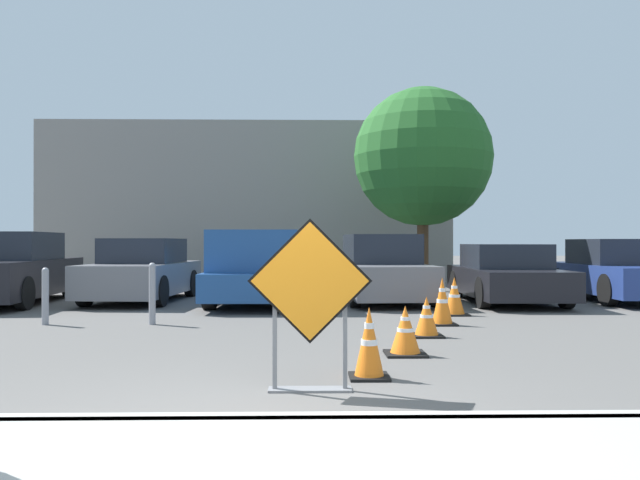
# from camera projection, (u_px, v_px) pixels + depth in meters

# --- Properties ---
(ground_plane) EXTENTS (96.00, 96.00, 0.00)m
(ground_plane) POSITION_uv_depth(u_px,v_px,m) (289.00, 301.00, 14.42)
(ground_plane) COLOR #565451
(curb_lip) EXTENTS (23.89, 0.20, 0.14)m
(curb_lip) POSITION_uv_depth(u_px,v_px,m) (245.00, 426.00, 4.42)
(curb_lip) COLOR #999993
(curb_lip) RESTS_ON ground_plane
(road_closed_sign) EXTENTS (1.15, 0.20, 1.59)m
(road_closed_sign) POSITION_uv_depth(u_px,v_px,m) (310.00, 295.00, 5.72)
(road_closed_sign) COLOR black
(road_closed_sign) RESTS_ON ground_plane
(traffic_cone_nearest) EXTENTS (0.40, 0.40, 0.72)m
(traffic_cone_nearest) POSITION_uv_depth(u_px,v_px,m) (369.00, 343.00, 6.29)
(traffic_cone_nearest) COLOR black
(traffic_cone_nearest) RESTS_ON ground_plane
(traffic_cone_second) EXTENTS (0.49, 0.49, 0.60)m
(traffic_cone_second) POSITION_uv_depth(u_px,v_px,m) (405.00, 331.00, 7.58)
(traffic_cone_second) COLOR black
(traffic_cone_second) RESTS_ON ground_plane
(traffic_cone_third) EXTENTS (0.46, 0.46, 0.58)m
(traffic_cone_third) POSITION_uv_depth(u_px,v_px,m) (427.00, 317.00, 9.06)
(traffic_cone_third) COLOR black
(traffic_cone_third) RESTS_ON ground_plane
(traffic_cone_fourth) EXTENTS (0.45, 0.45, 0.79)m
(traffic_cone_fourth) POSITION_uv_depth(u_px,v_px,m) (442.00, 302.00, 10.33)
(traffic_cone_fourth) COLOR black
(traffic_cone_fourth) RESTS_ON ground_plane
(traffic_cone_fifth) EXTENTS (0.51, 0.51, 0.72)m
(traffic_cone_fifth) POSITION_uv_depth(u_px,v_px,m) (454.00, 297.00, 11.71)
(traffic_cone_fifth) COLOR black
(traffic_cone_fifth) RESTS_ON ground_plane
(parked_car_second) EXTENTS (2.08, 4.71, 1.60)m
(parked_car_second) POSITION_uv_depth(u_px,v_px,m) (11.00, 271.00, 13.95)
(parked_car_second) COLOR black
(parked_car_second) RESTS_ON ground_plane
(parked_car_third) EXTENTS (2.05, 4.19, 1.46)m
(parked_car_third) POSITION_uv_depth(u_px,v_px,m) (143.00, 272.00, 14.52)
(parked_car_third) COLOR slate
(parked_car_third) RESTS_ON ground_plane
(pickup_truck) EXTENTS (2.12, 5.36, 1.62)m
(pickup_truck) POSITION_uv_depth(u_px,v_px,m) (260.00, 271.00, 13.94)
(pickup_truck) COLOR navy
(pickup_truck) RESTS_ON ground_plane
(parked_car_fourth) EXTENTS (2.02, 4.40, 1.55)m
(parked_car_fourth) POSITION_uv_depth(u_px,v_px,m) (382.00, 271.00, 14.47)
(parked_car_fourth) COLOR slate
(parked_car_fourth) RESTS_ON ground_plane
(parked_car_fifth) EXTENTS (2.00, 4.22, 1.33)m
(parked_car_fifth) POSITION_uv_depth(u_px,v_px,m) (506.00, 275.00, 14.16)
(parked_car_fifth) COLOR black
(parked_car_fifth) RESTS_ON ground_plane
(parked_car_sixth) EXTENTS (1.97, 4.59, 1.45)m
(parked_car_sixth) POSITION_uv_depth(u_px,v_px,m) (616.00, 272.00, 14.74)
(parked_car_sixth) COLOR navy
(parked_car_sixth) RESTS_ON ground_plane
(bollard_nearest) EXTENTS (0.12, 0.12, 1.03)m
(bollard_nearest) POSITION_uv_depth(u_px,v_px,m) (152.00, 292.00, 10.38)
(bollard_nearest) COLOR gray
(bollard_nearest) RESTS_ON ground_plane
(bollard_second) EXTENTS (0.12, 0.12, 0.95)m
(bollard_second) POSITION_uv_depth(u_px,v_px,m) (45.00, 295.00, 10.35)
(bollard_second) COLOR gray
(bollard_second) RESTS_ON ground_plane
(building_facade_backdrop) EXTENTS (14.23, 5.00, 5.54)m
(building_facade_backdrop) POSITION_uv_depth(u_px,v_px,m) (251.00, 205.00, 23.65)
(building_facade_backdrop) COLOR gray
(building_facade_backdrop) RESTS_ON ground_plane
(street_tree_behind_lot) EXTENTS (3.88, 3.88, 5.71)m
(street_tree_behind_lot) POSITION_uv_depth(u_px,v_px,m) (423.00, 157.00, 17.53)
(street_tree_behind_lot) COLOR #513823
(street_tree_behind_lot) RESTS_ON ground_plane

